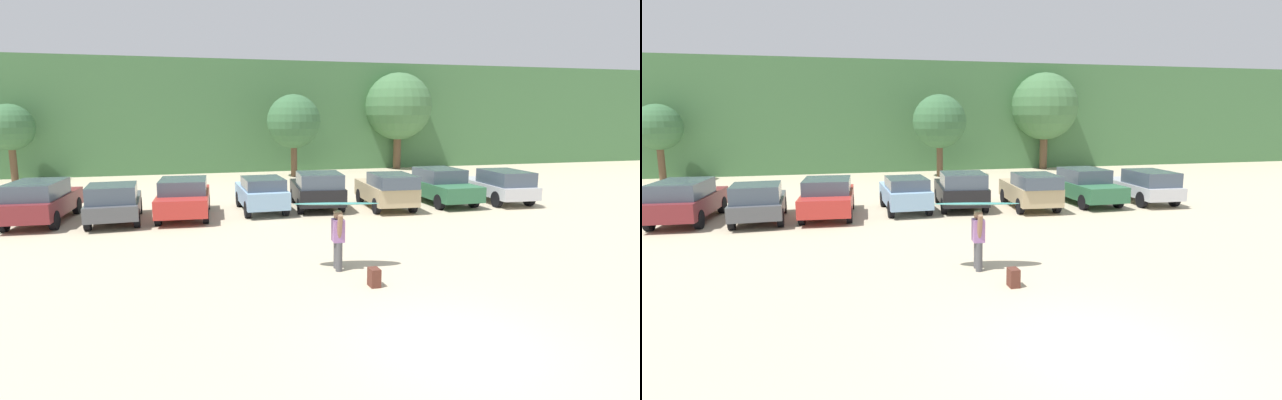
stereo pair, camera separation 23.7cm
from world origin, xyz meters
TOP-DOWN VIEW (x-y plane):
  - ground_plane at (0.00, 0.00)m, footprint 120.00×120.00m
  - hillside_ridge at (0.00, 34.17)m, footprint 108.00×12.00m
  - tree_center_left at (-14.56, 26.42)m, footprint 2.76×2.76m
  - tree_far_right at (2.39, 24.83)m, footprint 3.50×3.50m
  - tree_far_left at (10.94, 27.56)m, footprint 4.93×4.93m
  - parked_car_maroon at (-9.93, 13.28)m, footprint 2.13×4.63m
  - parked_car_dark_gray at (-7.26, 12.59)m, footprint 2.03×4.10m
  - parked_car_red at (-4.69, 13.03)m, footprint 2.21×4.45m
  - parked_car_sky_blue at (-1.51, 13.36)m, footprint 1.84×3.98m
  - parked_car_black at (0.95, 13.45)m, footprint 2.37×4.28m
  - parked_car_tan at (3.88, 12.58)m, footprint 2.05×4.16m
  - parked_car_forest_green at (6.82, 13.34)m, footprint 1.96×4.67m
  - parked_car_silver at (9.61, 12.80)m, footprint 2.04×4.69m
  - person_adult at (-0.77, 4.79)m, footprint 0.34×0.75m
  - surfboard_teal at (-0.81, 4.85)m, footprint 2.36×1.11m
  - backpack_dropped at (-0.32, 3.29)m, footprint 0.24×0.34m

SIDE VIEW (x-z plane):
  - ground_plane at x=0.00m, z-range 0.00..0.00m
  - backpack_dropped at x=-0.32m, z-range 0.00..0.45m
  - parked_car_dark_gray at x=-7.26m, z-range 0.03..1.56m
  - parked_car_sky_blue at x=-1.51m, z-range 0.05..1.55m
  - parked_car_red at x=-4.69m, z-range 0.04..1.59m
  - parked_car_silver at x=9.61m, z-range 0.05..1.59m
  - parked_car_forest_green at x=6.82m, z-range 0.02..1.63m
  - parked_car_black at x=0.95m, z-range 0.02..1.67m
  - parked_car_tan at x=3.88m, z-range 0.05..1.65m
  - parked_car_maroon at x=-9.93m, z-range 0.05..1.69m
  - person_adult at x=-0.77m, z-range 0.10..1.73m
  - surfboard_teal at x=-0.81m, z-range 1.70..1.86m
  - tree_center_left at x=-14.56m, z-range 0.94..5.64m
  - tree_far_right at x=2.39m, z-range 0.91..6.28m
  - hillside_ridge at x=0.00m, z-range 0.00..7.82m
  - tree_far_left at x=10.94m, z-range 1.07..8.19m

